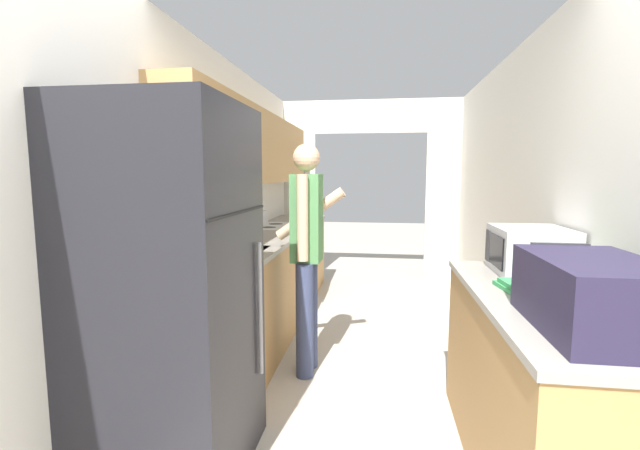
# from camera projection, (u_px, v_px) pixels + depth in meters

# --- Properties ---
(wall_left) EXTENTS (0.38, 7.21, 2.50)m
(wall_left) POSITION_uv_depth(u_px,v_px,m) (222.00, 179.00, 3.57)
(wall_left) COLOR silver
(wall_left) RESTS_ON ground_plane
(wall_right) EXTENTS (0.06, 7.21, 2.50)m
(wall_right) POSITION_uv_depth(u_px,v_px,m) (548.00, 210.00, 2.82)
(wall_right) COLOR silver
(wall_right) RESTS_ON ground_plane
(wall_far_with_doorway) EXTENTS (2.84, 0.06, 2.50)m
(wall_far_with_doorway) POSITION_uv_depth(u_px,v_px,m) (370.00, 178.00, 5.96)
(wall_far_with_doorway) COLOR silver
(wall_far_with_doorway) RESTS_ON ground_plane
(counter_left) EXTENTS (0.62, 3.53, 0.92)m
(counter_left) POSITION_uv_depth(u_px,v_px,m) (268.00, 280.00, 4.16)
(counter_left) COLOR #B2844C
(counter_left) RESTS_ON ground_plane
(counter_right) EXTENTS (0.62, 1.62, 0.92)m
(counter_right) POSITION_uv_depth(u_px,v_px,m) (540.00, 390.00, 2.04)
(counter_right) COLOR #B2844C
(counter_right) RESTS_ON ground_plane
(refrigerator) EXTENTS (0.75, 0.80, 1.82)m
(refrigerator) POSITION_uv_depth(u_px,v_px,m) (171.00, 293.00, 2.09)
(refrigerator) COLOR black
(refrigerator) RESTS_ON ground_plane
(range_oven) EXTENTS (0.66, 0.74, 1.06)m
(range_oven) POSITION_uv_depth(u_px,v_px,m) (283.00, 266.00, 4.77)
(range_oven) COLOR white
(range_oven) RESTS_ON ground_plane
(person) EXTENTS (0.54, 0.38, 1.70)m
(person) POSITION_uv_depth(u_px,v_px,m) (307.00, 252.00, 3.14)
(person) COLOR #384266
(person) RESTS_ON ground_plane
(suitcase) EXTENTS (0.39, 0.63, 0.27)m
(suitcase) POSITION_uv_depth(u_px,v_px,m) (594.00, 295.00, 1.54)
(suitcase) COLOR #231E38
(suitcase) RESTS_ON counter_right
(microwave) EXTENTS (0.39, 0.45, 0.26)m
(microwave) POSITION_uv_depth(u_px,v_px,m) (530.00, 250.00, 2.45)
(microwave) COLOR #B7B7BC
(microwave) RESTS_ON counter_right
(book_stack) EXTENTS (0.28, 0.32, 0.04)m
(book_stack) POSITION_uv_depth(u_px,v_px,m) (530.00, 288.00, 2.06)
(book_stack) COLOR #33894C
(book_stack) RESTS_ON counter_right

